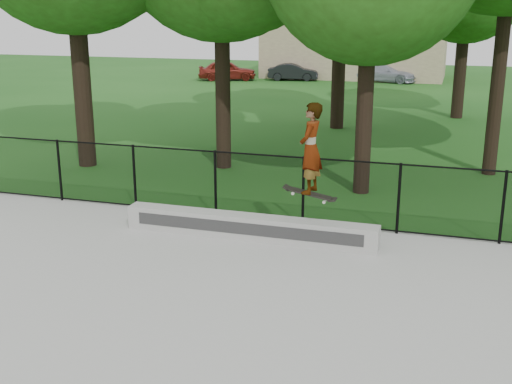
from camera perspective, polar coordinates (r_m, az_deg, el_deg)
ground at (r=9.66m, az=-16.45°, el=-12.77°), size 100.00×100.00×0.00m
concrete_slab at (r=9.64m, az=-16.47°, el=-12.61°), size 14.00×12.00×0.06m
grind_ledge at (r=12.95m, az=-0.65°, el=-3.12°), size 5.22×0.40×0.49m
car_a at (r=42.97m, az=-2.59°, el=10.75°), size 4.04×2.72×1.28m
car_b at (r=42.88m, az=3.31°, el=10.59°), size 3.14×1.67×1.08m
car_c at (r=42.64m, az=11.44°, el=10.32°), size 3.87×2.37×1.14m
skater_airborne at (r=11.90m, az=4.88°, el=3.74°), size 0.83×0.65×1.86m
chainlink_fence at (r=14.25m, az=-3.63°, el=0.78°), size 16.06×0.06×1.50m
distant_building at (r=45.53m, az=8.81°, el=12.80°), size 12.40×6.40×4.30m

